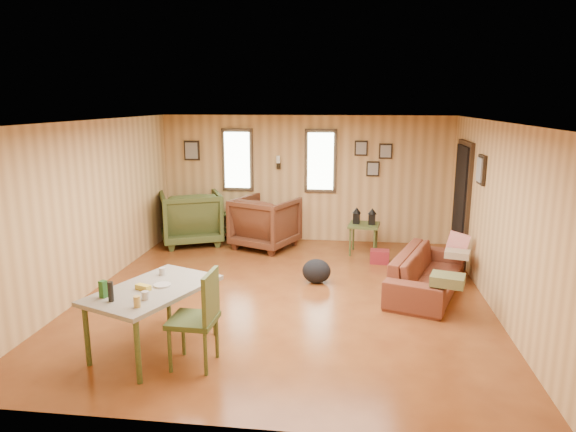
{
  "coord_description": "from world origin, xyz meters",
  "views": [
    {
      "loc": [
        0.89,
        -6.69,
        2.65
      ],
      "look_at": [
        0.0,
        0.4,
        1.05
      ],
      "focal_mm": 32.0,
      "sensor_mm": 36.0,
      "label": 1
    }
  ],
  "objects_px": {
    "recliner_green": "(191,215)",
    "side_table": "(364,223)",
    "dining_table": "(152,294)",
    "sofa": "(428,266)",
    "recliner_brown": "(265,220)",
    "end_table": "(233,221)"
  },
  "relations": [
    {
      "from": "side_table",
      "to": "recliner_green",
      "type": "bearing_deg",
      "value": 174.86
    },
    {
      "from": "recliner_green",
      "to": "sofa",
      "type": "bearing_deg",
      "value": 129.18
    },
    {
      "from": "end_table",
      "to": "dining_table",
      "type": "relative_size",
      "value": 0.4
    },
    {
      "from": "recliner_green",
      "to": "side_table",
      "type": "relative_size",
      "value": 1.33
    },
    {
      "from": "sofa",
      "to": "dining_table",
      "type": "xyz_separation_m",
      "value": [
        -3.18,
        -2.16,
        0.26
      ]
    },
    {
      "from": "end_table",
      "to": "side_table",
      "type": "relative_size",
      "value": 0.77
    },
    {
      "from": "recliner_green",
      "to": "end_table",
      "type": "distance_m",
      "value": 0.86
    },
    {
      "from": "end_table",
      "to": "sofa",
      "type": "bearing_deg",
      "value": -36.39
    },
    {
      "from": "end_table",
      "to": "dining_table",
      "type": "bearing_deg",
      "value": -87.36
    },
    {
      "from": "dining_table",
      "to": "sofa",
      "type": "bearing_deg",
      "value": 56.21
    },
    {
      "from": "recliner_green",
      "to": "dining_table",
      "type": "relative_size",
      "value": 0.69
    },
    {
      "from": "dining_table",
      "to": "end_table",
      "type": "bearing_deg",
      "value": 114.7
    },
    {
      "from": "sofa",
      "to": "recliner_green",
      "type": "height_order",
      "value": "recliner_green"
    },
    {
      "from": "recliner_green",
      "to": "end_table",
      "type": "relative_size",
      "value": 1.74
    },
    {
      "from": "side_table",
      "to": "sofa",
      "type": "bearing_deg",
      "value": -64.13
    },
    {
      "from": "sofa",
      "to": "dining_table",
      "type": "height_order",
      "value": "dining_table"
    },
    {
      "from": "sofa",
      "to": "recliner_brown",
      "type": "height_order",
      "value": "recliner_brown"
    },
    {
      "from": "recliner_brown",
      "to": "end_table",
      "type": "height_order",
      "value": "recliner_brown"
    },
    {
      "from": "sofa",
      "to": "recliner_brown",
      "type": "bearing_deg",
      "value": 72.71
    },
    {
      "from": "recliner_brown",
      "to": "side_table",
      "type": "relative_size",
      "value": 1.25
    },
    {
      "from": "sofa",
      "to": "dining_table",
      "type": "bearing_deg",
      "value": 143.27
    },
    {
      "from": "recliner_green",
      "to": "dining_table",
      "type": "distance_m",
      "value": 4.33
    }
  ]
}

